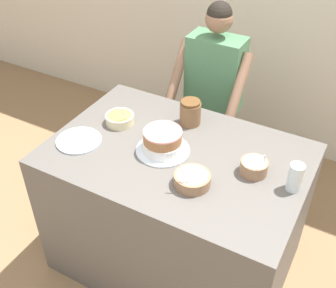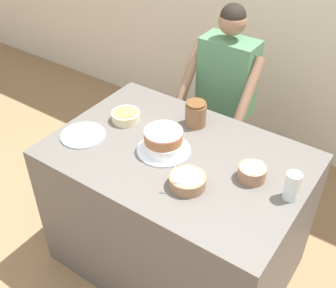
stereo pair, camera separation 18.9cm
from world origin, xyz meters
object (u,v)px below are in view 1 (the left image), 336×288
person_baker (214,87)px  ceramic_plate (79,141)px  frosting_bowl_pink (192,179)px  drinking_glass (295,177)px  cake (163,142)px  stoneware_jar (190,112)px  frosting_bowl_olive (120,118)px  frosting_bowl_white (254,167)px

person_baker → ceramic_plate: 1.11m
frosting_bowl_pink → drinking_glass: bearing=25.3°
cake → stoneware_jar: size_ratio=1.95×
cake → frosting_bowl_olive: 0.39m
frosting_bowl_pink → frosting_bowl_olive: (-0.65, 0.29, -0.00)m
frosting_bowl_pink → stoneware_jar: frosting_bowl_pink is taller
cake → ceramic_plate: (-0.48, -0.16, -0.06)m
frosting_bowl_pink → frosting_bowl_olive: frosting_bowl_pink is taller
frosting_bowl_olive → ceramic_plate: size_ratio=0.66×
frosting_bowl_olive → frosting_bowl_white: bearing=-2.9°
cake → stoneware_jar: bearing=88.2°
frosting_bowl_white → drinking_glass: size_ratio=1.05×
drinking_glass → stoneware_jar: bearing=159.1°
person_baker → frosting_bowl_pink: bearing=-72.0°
frosting_bowl_olive → ceramic_plate: frosting_bowl_olive is taller
ceramic_plate → stoneware_jar: stoneware_jar is taller
cake → frosting_bowl_olive: size_ratio=1.75×
frosting_bowl_olive → drinking_glass: (1.12, -0.07, 0.05)m
frosting_bowl_pink → frosting_bowl_olive: bearing=156.0°
cake → frosting_bowl_pink: (0.27, -0.17, -0.03)m
frosting_bowl_olive → ceramic_plate: 0.30m
frosting_bowl_pink → ceramic_plate: frosting_bowl_pink is taller
frosting_bowl_olive → cake: bearing=-17.2°
ceramic_plate → frosting_bowl_pink: bearing=-0.7°
frosting_bowl_white → stoneware_jar: 0.57m
frosting_bowl_olive → drinking_glass: 1.12m
frosting_bowl_pink → ceramic_plate: size_ratio=0.72×
frosting_bowl_white → cake: bearing=-172.2°
person_baker → cake: (0.07, -0.87, 0.10)m
cake → frosting_bowl_olive: (-0.38, 0.12, -0.03)m
ceramic_plate → stoneware_jar: 0.70m
frosting_bowl_pink → frosting_bowl_white: frosting_bowl_pink is taller
frosting_bowl_olive → frosting_bowl_white: 0.90m
person_baker → cake: person_baker is taller
cake → frosting_bowl_pink: bearing=-32.2°
frosting_bowl_pink → stoneware_jar: size_ratio=1.21×
ceramic_plate → person_baker: bearing=68.1°
person_baker → drinking_glass: 1.16m
frosting_bowl_pink → ceramic_plate: bearing=179.3°
frosting_bowl_white → frosting_bowl_pink: bearing=-135.6°
drinking_glass → ceramic_plate: bearing=-170.2°
stoneware_jar → frosting_bowl_pink: bearing=-62.3°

